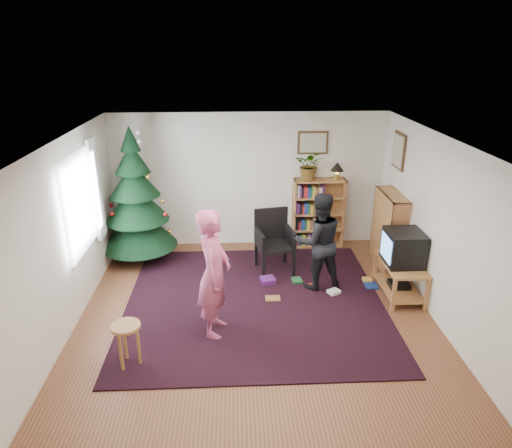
{
  "coord_description": "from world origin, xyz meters",
  "views": [
    {
      "loc": [
        -0.27,
        -5.61,
        3.64
      ],
      "look_at": [
        0.04,
        0.71,
        1.1
      ],
      "focal_mm": 32.0,
      "sensor_mm": 36.0,
      "label": 1
    }
  ],
  "objects_px": {
    "crt_tv": "(403,247)",
    "potted_plant": "(310,165)",
    "tv_stand": "(400,276)",
    "bookshelf_right": "(389,229)",
    "person_standing": "(214,274)",
    "picture_back": "(313,143)",
    "picture_right": "(399,151)",
    "armchair": "(274,238)",
    "stool": "(127,334)",
    "table_lamp": "(337,168)",
    "person_by_chair": "(319,242)",
    "christmas_tree": "(137,206)",
    "bookshelf_back": "(318,212)"
  },
  "relations": [
    {
      "from": "christmas_tree",
      "to": "armchair",
      "type": "xyz_separation_m",
      "value": [
        2.35,
        -0.51,
        -0.42
      ]
    },
    {
      "from": "picture_back",
      "to": "crt_tv",
      "type": "distance_m",
      "value": 2.59
    },
    {
      "from": "crt_tv",
      "to": "potted_plant",
      "type": "height_order",
      "value": "potted_plant"
    },
    {
      "from": "tv_stand",
      "to": "crt_tv",
      "type": "xyz_separation_m",
      "value": [
        -0.0,
        0.0,
        0.47
      ]
    },
    {
      "from": "person_standing",
      "to": "table_lamp",
      "type": "bearing_deg",
      "value": -28.71
    },
    {
      "from": "christmas_tree",
      "to": "crt_tv",
      "type": "xyz_separation_m",
      "value": [
        4.19,
        -1.49,
        -0.19
      ]
    },
    {
      "from": "bookshelf_right",
      "to": "potted_plant",
      "type": "distance_m",
      "value": 1.79
    },
    {
      "from": "picture_right",
      "to": "bookshelf_back",
      "type": "bearing_deg",
      "value": 153.5
    },
    {
      "from": "picture_right",
      "to": "tv_stand",
      "type": "bearing_deg",
      "value": -100.84
    },
    {
      "from": "armchair",
      "to": "table_lamp",
      "type": "relative_size",
      "value": 3.28
    },
    {
      "from": "picture_right",
      "to": "crt_tv",
      "type": "distance_m",
      "value": 1.78
    },
    {
      "from": "bookshelf_right",
      "to": "person_standing",
      "type": "distance_m",
      "value": 3.44
    },
    {
      "from": "picture_back",
      "to": "armchair",
      "type": "xyz_separation_m",
      "value": [
        -0.77,
        -1.07,
        -1.38
      ]
    },
    {
      "from": "picture_right",
      "to": "tv_stand",
      "type": "relative_size",
      "value": 0.61
    },
    {
      "from": "christmas_tree",
      "to": "bookshelf_back",
      "type": "bearing_deg",
      "value": 7.49
    },
    {
      "from": "picture_back",
      "to": "armchair",
      "type": "distance_m",
      "value": 1.91
    },
    {
      "from": "person_standing",
      "to": "crt_tv",
      "type": "bearing_deg",
      "value": -64.12
    },
    {
      "from": "picture_right",
      "to": "table_lamp",
      "type": "distance_m",
      "value": 1.15
    },
    {
      "from": "christmas_tree",
      "to": "armchair",
      "type": "relative_size",
      "value": 2.27
    },
    {
      "from": "christmas_tree",
      "to": "bookshelf_right",
      "type": "bearing_deg",
      "value": -6.24
    },
    {
      "from": "stool",
      "to": "table_lamp",
      "type": "relative_size",
      "value": 1.78
    },
    {
      "from": "crt_tv",
      "to": "person_by_chair",
      "type": "relative_size",
      "value": 0.37
    },
    {
      "from": "picture_right",
      "to": "person_standing",
      "type": "height_order",
      "value": "picture_right"
    },
    {
      "from": "christmas_tree",
      "to": "bookshelf_back",
      "type": "distance_m",
      "value": 3.31
    },
    {
      "from": "bookshelf_back",
      "to": "table_lamp",
      "type": "bearing_deg",
      "value": 0.0
    },
    {
      "from": "bookshelf_right",
      "to": "crt_tv",
      "type": "height_order",
      "value": "bookshelf_right"
    },
    {
      "from": "person_standing",
      "to": "picture_back",
      "type": "bearing_deg",
      "value": -21.32
    },
    {
      "from": "person_by_chair",
      "to": "potted_plant",
      "type": "height_order",
      "value": "potted_plant"
    },
    {
      "from": "picture_back",
      "to": "potted_plant",
      "type": "relative_size",
      "value": 1.01
    },
    {
      "from": "christmas_tree",
      "to": "table_lamp",
      "type": "height_order",
      "value": "christmas_tree"
    },
    {
      "from": "picture_back",
      "to": "person_standing",
      "type": "distance_m",
      "value": 3.52
    },
    {
      "from": "picture_back",
      "to": "picture_right",
      "type": "bearing_deg",
      "value": -28.69
    },
    {
      "from": "picture_right",
      "to": "bookshelf_right",
      "type": "relative_size",
      "value": 0.46
    },
    {
      "from": "potted_plant",
      "to": "person_standing",
      "type": "bearing_deg",
      "value": -120.96
    },
    {
      "from": "picture_back",
      "to": "picture_right",
      "type": "distance_m",
      "value": 1.51
    },
    {
      "from": "picture_back",
      "to": "christmas_tree",
      "type": "bearing_deg",
      "value": -169.76
    },
    {
      "from": "tv_stand",
      "to": "armchair",
      "type": "height_order",
      "value": "armchair"
    },
    {
      "from": "stool",
      "to": "table_lamp",
      "type": "distance_m",
      "value": 4.76
    },
    {
      "from": "crt_tv",
      "to": "picture_back",
      "type": "bearing_deg",
      "value": 117.42
    },
    {
      "from": "picture_right",
      "to": "crt_tv",
      "type": "bearing_deg",
      "value": -100.96
    },
    {
      "from": "bookshelf_back",
      "to": "crt_tv",
      "type": "relative_size",
      "value": 2.27
    },
    {
      "from": "crt_tv",
      "to": "person_standing",
      "type": "relative_size",
      "value": 0.33
    },
    {
      "from": "person_by_chair",
      "to": "crt_tv",
      "type": "bearing_deg",
      "value": 157.89
    },
    {
      "from": "picture_right",
      "to": "armchair",
      "type": "distance_m",
      "value": 2.53
    },
    {
      "from": "crt_tv",
      "to": "stool",
      "type": "bearing_deg",
      "value": -158.76
    },
    {
      "from": "picture_right",
      "to": "crt_tv",
      "type": "xyz_separation_m",
      "value": [
        -0.26,
        -1.33,
        -1.15
      ]
    },
    {
      "from": "armchair",
      "to": "christmas_tree",
      "type": "bearing_deg",
      "value": 157.29
    },
    {
      "from": "armchair",
      "to": "person_by_chair",
      "type": "height_order",
      "value": "person_by_chair"
    },
    {
      "from": "picture_back",
      "to": "stool",
      "type": "relative_size",
      "value": 0.96
    },
    {
      "from": "picture_right",
      "to": "table_lamp",
      "type": "height_order",
      "value": "picture_right"
    }
  ]
}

